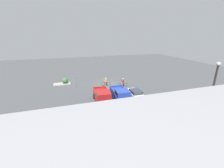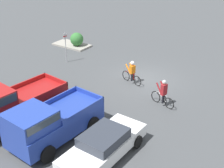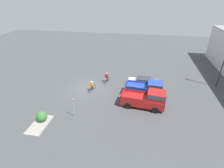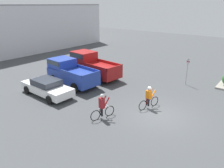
{
  "view_description": "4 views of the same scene",
  "coord_description": "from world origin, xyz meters",
  "px_view_note": "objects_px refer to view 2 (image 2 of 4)",
  "views": [
    {
      "loc": [
        8.05,
        28.38,
        9.79
      ],
      "look_at": [
        0.1,
        3.92,
        1.2
      ],
      "focal_mm": 24.0,
      "sensor_mm": 36.0,
      "label": 1
    },
    {
      "loc": [
        -9.11,
        17.63,
        9.39
      ],
      "look_at": [
        0.1,
        3.92,
        1.2
      ],
      "focal_mm": 50.0,
      "sensor_mm": 36.0,
      "label": 2
    },
    {
      "loc": [
        21.92,
        7.88,
        12.91
      ],
      "look_at": [
        0.1,
        3.92,
        1.2
      ],
      "focal_mm": 28.0,
      "sensor_mm": 36.0,
      "label": 3
    },
    {
      "loc": [
        -11.88,
        -5.4,
        6.8
      ],
      "look_at": [
        0.1,
        3.92,
        1.2
      ],
      "focal_mm": 35.0,
      "sensor_mm": 36.0,
      "label": 4
    }
  ],
  "objects_px": {
    "pickup_truck_1": "(10,104)",
    "shrub": "(77,39)",
    "sedan_0": "(104,145)",
    "fire_lane_sign": "(66,44)",
    "cyclist_0": "(132,72)",
    "cyclist_1": "(163,93)",
    "pickup_truck_0": "(50,122)"
  },
  "relations": [
    {
      "from": "sedan_0",
      "to": "cyclist_0",
      "type": "distance_m",
      "value": 7.95
    },
    {
      "from": "pickup_truck_1",
      "to": "fire_lane_sign",
      "type": "distance_m",
      "value": 8.93
    },
    {
      "from": "shrub",
      "to": "sedan_0",
      "type": "bearing_deg",
      "value": 134.27
    },
    {
      "from": "pickup_truck_1",
      "to": "sedan_0",
      "type": "bearing_deg",
      "value": -174.94
    },
    {
      "from": "cyclist_0",
      "to": "fire_lane_sign",
      "type": "bearing_deg",
      "value": -3.18
    },
    {
      "from": "cyclist_0",
      "to": "cyclist_1",
      "type": "distance_m",
      "value": 3.45
    },
    {
      "from": "fire_lane_sign",
      "to": "sedan_0",
      "type": "bearing_deg",
      "value": 139.53
    },
    {
      "from": "pickup_truck_0",
      "to": "cyclist_0",
      "type": "xyz_separation_m",
      "value": [
        0.08,
        -7.87,
        -0.32
      ]
    },
    {
      "from": "pickup_truck_0",
      "to": "pickup_truck_1",
      "type": "height_order",
      "value": "pickup_truck_1"
    },
    {
      "from": "pickup_truck_0",
      "to": "cyclist_1",
      "type": "xyz_separation_m",
      "value": [
        -2.98,
        -6.29,
        -0.32
      ]
    },
    {
      "from": "sedan_0",
      "to": "pickup_truck_1",
      "type": "xyz_separation_m",
      "value": [
        5.65,
        0.5,
        0.52
      ]
    },
    {
      "from": "pickup_truck_0",
      "to": "pickup_truck_1",
      "type": "relative_size",
      "value": 0.91
    },
    {
      "from": "sedan_0",
      "to": "pickup_truck_0",
      "type": "relative_size",
      "value": 0.94
    },
    {
      "from": "cyclist_1",
      "to": "fire_lane_sign",
      "type": "xyz_separation_m",
      "value": [
        9.23,
        -1.92,
        0.66
      ]
    },
    {
      "from": "sedan_0",
      "to": "cyclist_1",
      "type": "distance_m",
      "value": 5.82
    },
    {
      "from": "pickup_truck_1",
      "to": "pickup_truck_0",
      "type": "bearing_deg",
      "value": -179.47
    },
    {
      "from": "pickup_truck_1",
      "to": "shrub",
      "type": "relative_size",
      "value": 4.76
    },
    {
      "from": "pickup_truck_1",
      "to": "shrub",
      "type": "xyz_separation_m",
      "value": [
        4.98,
        -11.41,
        -0.47
      ]
    },
    {
      "from": "cyclist_1",
      "to": "shrub",
      "type": "relative_size",
      "value": 1.47
    },
    {
      "from": "cyclist_0",
      "to": "fire_lane_sign",
      "type": "distance_m",
      "value": 6.21
    },
    {
      "from": "cyclist_0",
      "to": "fire_lane_sign",
      "type": "relative_size",
      "value": 0.73
    },
    {
      "from": "pickup_truck_1",
      "to": "fire_lane_sign",
      "type": "xyz_separation_m",
      "value": [
        3.42,
        -8.24,
        0.27
      ]
    },
    {
      "from": "sedan_0",
      "to": "fire_lane_sign",
      "type": "xyz_separation_m",
      "value": [
        9.08,
        -7.74,
        0.79
      ]
    },
    {
      "from": "cyclist_1",
      "to": "shrub",
      "type": "distance_m",
      "value": 11.92
    },
    {
      "from": "sedan_0",
      "to": "fire_lane_sign",
      "type": "height_order",
      "value": "fire_lane_sign"
    },
    {
      "from": "pickup_truck_0",
      "to": "cyclist_0",
      "type": "bearing_deg",
      "value": -89.43
    },
    {
      "from": "pickup_truck_0",
      "to": "shrub",
      "type": "height_order",
      "value": "pickup_truck_0"
    },
    {
      "from": "fire_lane_sign",
      "to": "shrub",
      "type": "distance_m",
      "value": 3.6
    },
    {
      "from": "sedan_0",
      "to": "fire_lane_sign",
      "type": "distance_m",
      "value": 11.96
    },
    {
      "from": "pickup_truck_1",
      "to": "cyclist_1",
      "type": "relative_size",
      "value": 3.23
    },
    {
      "from": "sedan_0",
      "to": "shrub",
      "type": "distance_m",
      "value": 15.23
    },
    {
      "from": "pickup_truck_0",
      "to": "cyclist_0",
      "type": "height_order",
      "value": "pickup_truck_0"
    }
  ]
}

